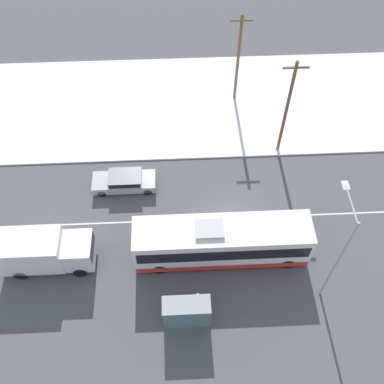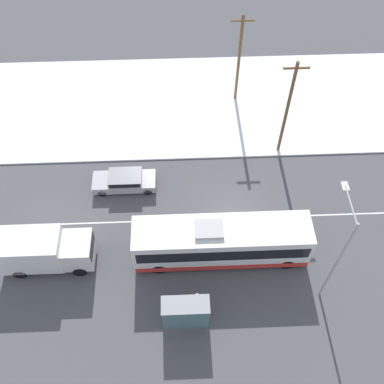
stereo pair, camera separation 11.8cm
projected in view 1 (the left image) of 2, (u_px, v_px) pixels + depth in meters
name	position (u px, v px, depth m)	size (l,w,h in m)	color
ground_plane	(232.00, 218.00, 32.31)	(120.00, 120.00, 0.00)	#4C4C51
snow_lot	(218.00, 103.00, 39.41)	(80.00, 12.63, 0.12)	white
lane_marking_center	(232.00, 218.00, 32.31)	(60.00, 0.12, 0.00)	silver
city_bus	(222.00, 242.00, 29.22)	(11.42, 2.57, 3.43)	white
box_truck	(43.00, 251.00, 28.87)	(6.07, 2.30, 2.97)	silver
sedan_car	(124.00, 181.00, 33.41)	(4.69, 1.80, 1.31)	#9E9EA3
pedestrian_at_stop	(198.00, 299.00, 27.56)	(0.61, 0.27, 1.68)	#23232D
bus_shelter	(187.00, 314.00, 26.33)	(2.85, 1.20, 2.40)	gray
streetlamp	(339.00, 246.00, 24.94)	(0.36, 2.82, 8.44)	#9EA3A8
utility_pole_roadside	(287.00, 108.00, 32.58)	(1.80, 0.24, 8.64)	brown
utility_pole_snowlot	(238.00, 58.00, 36.38)	(1.80, 0.24, 8.20)	brown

